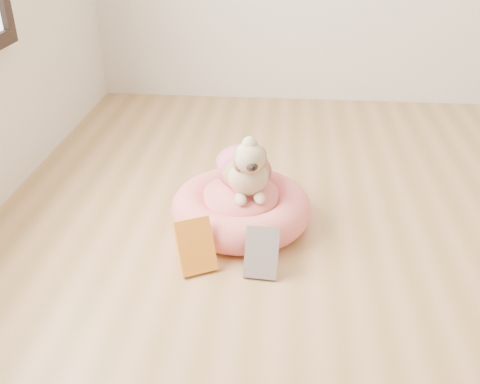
# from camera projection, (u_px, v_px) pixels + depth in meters

# --- Properties ---
(pet_bed) EXTENTS (0.58, 0.58, 0.15)m
(pet_bed) POSITION_uv_depth(u_px,v_px,m) (241.00, 208.00, 2.21)
(pet_bed) COLOR #EF5D62
(pet_bed) RESTS_ON floor
(dog) EXTENTS (0.34, 0.43, 0.28)m
(dog) POSITION_uv_depth(u_px,v_px,m) (245.00, 157.00, 2.13)
(dog) COLOR brown
(dog) RESTS_ON pet_bed
(book_yellow) EXTENTS (0.17, 0.17, 0.19)m
(book_yellow) POSITION_uv_depth(u_px,v_px,m) (196.00, 246.00, 1.93)
(book_yellow) COLOR yellow
(book_yellow) RESTS_ON floor
(book_white) EXTENTS (0.13, 0.12, 0.17)m
(book_white) POSITION_uv_depth(u_px,v_px,m) (262.00, 253.00, 1.91)
(book_white) COLOR silver
(book_white) RESTS_ON floor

